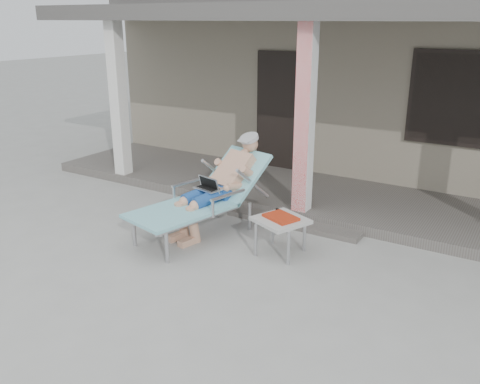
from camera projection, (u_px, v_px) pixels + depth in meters
The scene contains 7 objects.
ground at pixel (220, 279), 5.73m from camera, with size 60.00×60.00×0.00m, color #9E9E99.
house at pixel (394, 76), 10.43m from camera, with size 10.40×5.40×3.30m.
porch_deck at pixel (323, 197), 8.12m from camera, with size 10.00×2.00×0.15m, color #605B56.
porch_overhang at pixel (332, 18), 7.20m from camera, with size 10.00×2.30×2.85m.
porch_step at pixel (292, 223), 7.21m from camera, with size 2.00×0.30×0.07m, color #605B56.
lounger at pixel (211, 173), 6.77m from camera, with size 1.23×2.17×1.36m.
side_table at pixel (281, 222), 6.22m from camera, with size 0.73×0.73×0.50m.
Camera 1 is at (2.86, -4.23, 2.79)m, focal length 38.00 mm.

